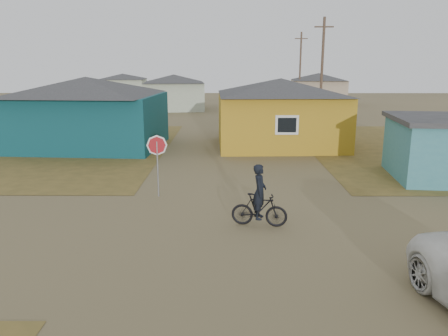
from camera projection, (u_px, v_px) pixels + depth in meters
The scene contains 10 objects.
ground at pixel (248, 239), 12.10m from camera, with size 120.00×120.00×0.00m, color olive.
house_teal at pixel (88, 112), 24.79m from camera, with size 8.93×7.08×4.00m.
house_yellow at pixel (280, 112), 25.22m from camera, with size 7.72×6.76×3.90m.
house_pale_west at pixel (174, 92), 44.74m from camera, with size 7.04×6.15×3.60m.
house_beige_east at pixel (318, 88), 50.48m from camera, with size 6.95×6.05×3.60m.
house_pale_north at pixel (123, 87), 56.48m from camera, with size 6.28×5.81×3.40m.
utility_pole_near at pixel (322, 71), 32.47m from camera, with size 1.40×0.20×8.00m.
utility_pole_far at pixel (300, 68), 48.02m from camera, with size 1.40×0.20×8.00m.
stop_sign at pixel (157, 151), 15.58m from camera, with size 0.72×0.25×2.27m.
cyclist at pixel (259, 204), 12.92m from camera, with size 1.73×0.76×1.89m.
Camera 1 is at (-0.60, -11.30, 4.76)m, focal length 35.00 mm.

